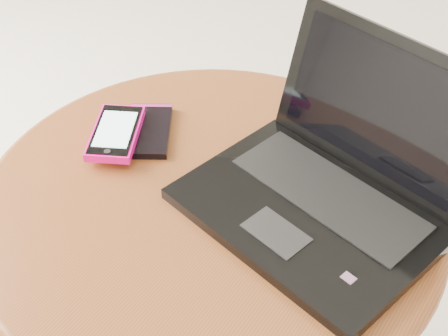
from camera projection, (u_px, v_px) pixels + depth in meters
The scene contains 4 objects.
table at pixel (211, 249), 1.01m from camera, with size 0.67×0.67×0.54m.
laptop at pixel (328, 183), 0.89m from camera, with size 0.39×0.36×0.22m.
phone_black at pixel (149, 130), 1.03m from camera, with size 0.12×0.14×0.01m.
phone_pink at pixel (116, 133), 1.01m from camera, with size 0.12×0.14×0.02m.
Camera 1 is at (0.46, -0.56, 1.18)m, focal length 52.51 mm.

